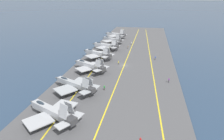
{
  "coord_description": "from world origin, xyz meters",
  "views": [
    {
      "loc": [
        -80.92,
        -10.31,
        29.45
      ],
      "look_at": [
        -12.98,
        2.87,
        2.9
      ],
      "focal_mm": 32.0,
      "sensor_mm": 36.0,
      "label": 1
    }
  ],
  "objects_px": {
    "parked_jet_sixth": "(105,45)",
    "parked_jet_eighth": "(115,34)",
    "crew_brown_vest": "(128,47)",
    "crew_green_vest": "(104,88)",
    "crew_yellow_vest": "(119,63)",
    "parked_jet_fifth": "(97,53)",
    "parked_jet_second": "(51,111)",
    "crew_white_vest": "(132,43)",
    "crew_blue_vest": "(155,58)",
    "crew_purple_vest": "(169,80)",
    "parked_jet_third": "(74,84)",
    "parked_jet_seventh": "(112,39)",
    "parked_jet_fourth": "(89,65)"
  },
  "relations": [
    {
      "from": "crew_yellow_vest",
      "to": "parked_jet_fifth",
      "type": "bearing_deg",
      "value": 61.39
    },
    {
      "from": "parked_jet_third",
      "to": "crew_green_vest",
      "type": "xyz_separation_m",
      "value": [
        2.49,
        -9.26,
        -1.56
      ]
    },
    {
      "from": "parked_jet_second",
      "to": "parked_jet_sixth",
      "type": "xyz_separation_m",
      "value": [
        66.37,
        1.6,
        0.13
      ]
    },
    {
      "from": "parked_jet_fourth",
      "to": "crew_white_vest",
      "type": "relative_size",
      "value": 9.53
    },
    {
      "from": "parked_jet_seventh",
      "to": "crew_purple_vest",
      "type": "xyz_separation_m",
      "value": [
        -54.18,
        -30.79,
        -1.58
      ]
    },
    {
      "from": "parked_jet_fifth",
      "to": "crew_purple_vest",
      "type": "bearing_deg",
      "value": -124.22
    },
    {
      "from": "crew_brown_vest",
      "to": "crew_green_vest",
      "type": "bearing_deg",
      "value": 178.57
    },
    {
      "from": "crew_yellow_vest",
      "to": "crew_brown_vest",
      "type": "xyz_separation_m",
      "value": [
        27.85,
        -0.84,
        -0.01
      ]
    },
    {
      "from": "crew_yellow_vest",
      "to": "crew_white_vest",
      "type": "xyz_separation_m",
      "value": [
        37.59,
        -1.95,
        0.0
      ]
    },
    {
      "from": "crew_yellow_vest",
      "to": "crew_white_vest",
      "type": "bearing_deg",
      "value": -2.97
    },
    {
      "from": "crew_purple_vest",
      "to": "crew_blue_vest",
      "type": "bearing_deg",
      "value": 10.02
    },
    {
      "from": "crew_brown_vest",
      "to": "parked_jet_second",
      "type": "bearing_deg",
      "value": 171.75
    },
    {
      "from": "parked_jet_eighth",
      "to": "crew_brown_vest",
      "type": "distance_m",
      "value": 28.89
    },
    {
      "from": "parked_jet_fifth",
      "to": "parked_jet_sixth",
      "type": "height_order",
      "value": "parked_jet_fifth"
    },
    {
      "from": "parked_jet_second",
      "to": "crew_white_vest",
      "type": "xyz_separation_m",
      "value": [
        81.02,
        -11.44,
        -1.49
      ]
    },
    {
      "from": "parked_jet_fourth",
      "to": "parked_jet_fifth",
      "type": "relative_size",
      "value": 0.96
    },
    {
      "from": "parked_jet_fourth",
      "to": "crew_brown_vest",
      "type": "distance_m",
      "value": 39.48
    },
    {
      "from": "parked_jet_fifth",
      "to": "parked_jet_sixth",
      "type": "xyz_separation_m",
      "value": [
        16.74,
        -0.28,
        -0.19
      ]
    },
    {
      "from": "parked_jet_sixth",
      "to": "crew_purple_vest",
      "type": "xyz_separation_m",
      "value": [
        -38.25,
        -31.34,
        -1.58
      ]
    },
    {
      "from": "parked_jet_fifth",
      "to": "parked_jet_eighth",
      "type": "distance_m",
      "value": 47.88
    },
    {
      "from": "parked_jet_sixth",
      "to": "parked_jet_eighth",
      "type": "relative_size",
      "value": 1.01
    },
    {
      "from": "parked_jet_eighth",
      "to": "parked_jet_second",
      "type": "bearing_deg",
      "value": -179.06
    },
    {
      "from": "parked_jet_sixth",
      "to": "crew_brown_vest",
      "type": "distance_m",
      "value": 13.0
    },
    {
      "from": "crew_yellow_vest",
      "to": "parked_jet_seventh",
      "type": "bearing_deg",
      "value": 15.19
    },
    {
      "from": "parked_jet_fifth",
      "to": "crew_green_vest",
      "type": "xyz_separation_m",
      "value": [
        -31.5,
        -10.89,
        -1.81
      ]
    },
    {
      "from": "crew_yellow_vest",
      "to": "parked_jet_fourth",
      "type": "bearing_deg",
      "value": 134.4
    },
    {
      "from": "parked_jet_fifth",
      "to": "parked_jet_eighth",
      "type": "height_order",
      "value": "parked_jet_eighth"
    },
    {
      "from": "parked_jet_second",
      "to": "parked_jet_sixth",
      "type": "relative_size",
      "value": 1.0
    },
    {
      "from": "parked_jet_eighth",
      "to": "crew_green_vest",
      "type": "relative_size",
      "value": 9.63
    },
    {
      "from": "parked_jet_fourth",
      "to": "crew_purple_vest",
      "type": "bearing_deg",
      "value": -99.84
    },
    {
      "from": "crew_yellow_vest",
      "to": "crew_green_vest",
      "type": "xyz_separation_m",
      "value": [
        -25.29,
        0.49,
        0.0
      ]
    },
    {
      "from": "parked_jet_seventh",
      "to": "crew_green_vest",
      "type": "distance_m",
      "value": 64.97
    },
    {
      "from": "crew_yellow_vest",
      "to": "parked_jet_second",
      "type": "bearing_deg",
      "value": 167.66
    },
    {
      "from": "crew_brown_vest",
      "to": "crew_white_vest",
      "type": "height_order",
      "value": "crew_white_vest"
    },
    {
      "from": "parked_jet_third",
      "to": "parked_jet_fourth",
      "type": "distance_m",
      "value": 17.77
    },
    {
      "from": "parked_jet_seventh",
      "to": "crew_yellow_vest",
      "type": "bearing_deg",
      "value": -164.81
    },
    {
      "from": "parked_jet_sixth",
      "to": "parked_jet_eighth",
      "type": "xyz_separation_m",
      "value": [
        31.15,
        -0.01,
        0.19
      ]
    },
    {
      "from": "parked_jet_fifth",
      "to": "crew_purple_vest",
      "type": "distance_m",
      "value": 38.29
    },
    {
      "from": "parked_jet_third",
      "to": "parked_jet_fourth",
      "type": "height_order",
      "value": "parked_jet_fourth"
    },
    {
      "from": "parked_jet_fourth",
      "to": "parked_jet_eighth",
      "type": "bearing_deg",
      "value": 0.77
    },
    {
      "from": "crew_blue_vest",
      "to": "parked_jet_sixth",
      "type": "bearing_deg",
      "value": 64.18
    },
    {
      "from": "parked_jet_second",
      "to": "crew_blue_vest",
      "type": "height_order",
      "value": "parked_jet_second"
    },
    {
      "from": "crew_green_vest",
      "to": "crew_brown_vest",
      "type": "bearing_deg",
      "value": -1.43
    },
    {
      "from": "crew_green_vest",
      "to": "crew_purple_vest",
      "type": "xyz_separation_m",
      "value": [
        9.99,
        -20.74,
        0.04
      ]
    },
    {
      "from": "parked_jet_third",
      "to": "crew_white_vest",
      "type": "relative_size",
      "value": 10.09
    },
    {
      "from": "crew_green_vest",
      "to": "crew_yellow_vest",
      "type": "bearing_deg",
      "value": -1.12
    },
    {
      "from": "crew_purple_vest",
      "to": "parked_jet_third",
      "type": "bearing_deg",
      "value": 112.59
    },
    {
      "from": "crew_purple_vest",
      "to": "crew_white_vest",
      "type": "distance_m",
      "value": 55.97
    },
    {
      "from": "parked_jet_fifth",
      "to": "crew_brown_vest",
      "type": "distance_m",
      "value": 24.92
    },
    {
      "from": "parked_jet_fourth",
      "to": "parked_jet_sixth",
      "type": "bearing_deg",
      "value": 1.51
    }
  ]
}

